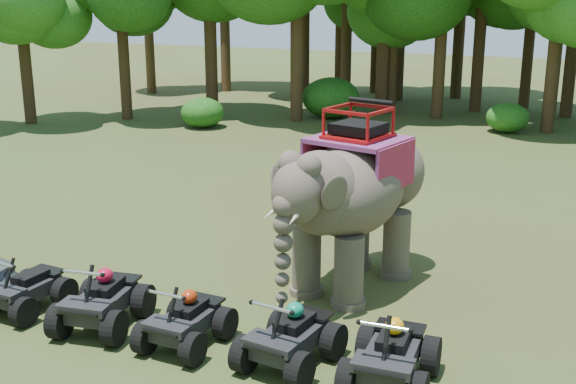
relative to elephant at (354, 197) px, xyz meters
The scene contains 27 objects.
ground 2.73m from the elephant, 133.62° to the right, with size 110.00×110.00×0.00m, color #47381E.
elephant is the anchor object (origin of this frame).
atv_0 6.55m from the elephant, 145.36° to the right, with size 1.15×1.57×1.17m, color black, non-canonical shape.
atv_1 5.21m from the elephant, 134.07° to the right, with size 1.30×1.78×1.32m, color black, non-canonical shape.
atv_2 4.26m from the elephant, 115.88° to the right, with size 1.17×1.61×1.19m, color black, non-canonical shape.
atv_3 3.76m from the elephant, 87.99° to the right, with size 1.26×1.73×1.28m, color black, non-canonical shape.
atv_4 4.15m from the elephant, 62.91° to the right, with size 1.30×1.78×1.32m, color black, non-canonical shape.
tree_0 23.35m from the elephant, 93.35° to the left, with size 6.24×6.24×8.92m, color #195114, non-canonical shape.
tree_1 19.01m from the elephant, 82.76° to the left, with size 5.39×5.39×7.70m, color #195114, non-canonical shape.
tree_26 22.59m from the elephant, 148.64° to the left, with size 4.97×4.97×7.10m, color #195114, non-canonical shape.
tree_27 21.53m from the elephant, 137.82° to the left, with size 4.71×4.71×6.73m, color #195114, non-canonical shape.
tree_28 21.68m from the elephant, 126.92° to the left, with size 6.72×6.72×9.59m, color #195114, non-canonical shape.
tree_29 19.32m from the elephant, 116.27° to the left, with size 6.55×6.55×9.36m, color #195114, non-canonical shape.
tree_30 21.74m from the elephant, 104.84° to the left, with size 6.94×6.94×9.91m, color #195114, non-canonical shape.
tree_31 25.12m from the elephant, 88.22° to the left, with size 5.33×5.33×7.61m, color #195114, non-canonical shape.
tree_32 23.37m from the elephant, 82.84° to the left, with size 6.12×6.12×8.75m, color #195114, non-canonical shape.
tree_33 27.80m from the elephant, 110.06° to the left, with size 7.19×7.19×10.27m, color #195114, non-canonical shape.
tree_34 29.47m from the elephant, 123.25° to the left, with size 6.26×6.26×8.94m, color #195114, non-canonical shape.
tree_35 27.62m from the elephant, 114.31° to the left, with size 6.70×6.70×9.58m, color #195114, non-canonical shape.
tree_36 29.62m from the elephant, 131.73° to the left, with size 5.33×5.33×7.61m, color #195114, non-canonical shape.
tree_37 24.16m from the elephant, 84.86° to the left, with size 5.58×5.58×7.97m, color #195114, non-canonical shape.
tree_38 20.65m from the elephant, 97.42° to the left, with size 5.88×5.88×8.40m, color #195114, non-canonical shape.
tree_39 21.94m from the elephant, 103.65° to the left, with size 4.93×4.93×7.05m, color #195114, non-canonical shape.
tree_41 25.90m from the elephant, 103.08° to the left, with size 6.31×6.31×9.01m, color #195114, non-canonical shape.
tree_42 24.83m from the elephant, 109.44° to the left, with size 6.20×6.20×8.86m, color #195114, non-canonical shape.
tree_43 28.62m from the elephant, 105.98° to the left, with size 5.41×5.41×7.73m, color #195114, non-canonical shape.
tree_44 27.55m from the elephant, 96.49° to the left, with size 7.21×7.21×10.30m, color #195114, non-canonical shape.
Camera 1 is at (5.66, -11.84, 5.95)m, focal length 45.00 mm.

